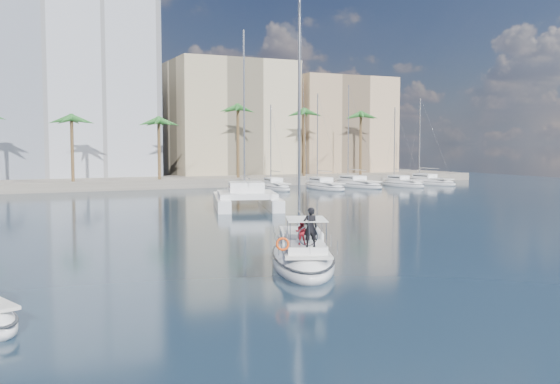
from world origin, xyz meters
name	(u,v)px	position (x,y,z in m)	size (l,w,h in m)	color
ground	(296,258)	(0.00, 0.00, 0.00)	(160.00, 160.00, 0.00)	black
quay	(108,183)	(0.00, 61.00, 0.60)	(120.00, 14.00, 1.20)	gray
building_modern	(12,92)	(-12.00, 73.00, 14.00)	(42.00, 16.00, 28.00)	silver
building_beige	(231,122)	(22.00, 70.00, 10.00)	(20.00, 14.00, 20.00)	tan
building_tan_right	(339,128)	(42.00, 68.00, 9.00)	(18.00, 12.00, 18.00)	tan
palm_centre	(112,114)	(0.00, 57.00, 10.28)	(3.60, 3.60, 12.30)	brown
palm_right	(330,118)	(34.00, 57.00, 10.28)	(3.60, 3.60, 12.30)	brown
main_sloop	(302,256)	(-0.62, -2.03, 0.49)	(6.56, 10.29, 14.60)	white
catamaran	(246,196)	(7.63, 26.62, 1.15)	(9.22, 13.28, 17.58)	white
seagull	(281,244)	(-0.25, 1.36, 0.57)	(0.97, 0.42, 0.18)	silver
moored_yacht_a	(275,190)	(20.00, 47.00, 0.00)	(2.72, 9.35, 11.90)	white
moored_yacht_b	(324,189)	(26.50, 45.00, 0.00)	(3.14, 10.78, 13.72)	white
moored_yacht_c	(357,187)	(33.00, 47.00, 0.00)	(3.55, 12.21, 15.54)	white
moored_yacht_d	(402,186)	(39.50, 45.00, 0.00)	(2.72, 9.35, 11.90)	white
moored_yacht_e	(429,184)	(46.00, 47.00, 0.00)	(3.14, 10.78, 13.72)	white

